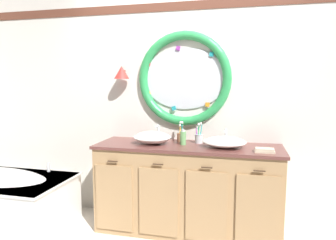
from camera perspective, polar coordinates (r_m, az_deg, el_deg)
name	(u,v)px	position (r m, az deg, el deg)	size (l,w,h in m)	color
back_wall_assembly	(187,101)	(3.38, 3.61, 3.52)	(6.40, 0.26, 2.60)	silver
vanity_counter	(187,188)	(3.24, 3.59, -12.44)	(1.86, 0.61, 0.90)	tan
sink_basin_left	(152,137)	(3.16, -2.94, -3.24)	(0.38, 0.38, 0.13)	white
sink_basin_right	(224,142)	(3.04, 10.36, -4.01)	(0.42, 0.42, 0.11)	white
faucet_set_left	(158,134)	(3.38, -1.83, -2.57)	(0.22, 0.14, 0.17)	silver
faucet_set_right	(226,137)	(3.26, 10.60, -3.13)	(0.21, 0.15, 0.15)	silver
toothbrush_holder_left	(181,137)	(3.28, 2.35, -3.08)	(0.09, 0.09, 0.22)	#996647
toothbrush_holder_right	(199,138)	(3.21, 5.69, -3.27)	(0.09, 0.09, 0.22)	silver
soap_dispenser	(183,138)	(3.12, 2.79, -3.29)	(0.06, 0.07, 0.16)	#6BAD66
folded_hand_towel	(265,150)	(2.92, 17.40, -5.38)	(0.18, 0.10, 0.04)	beige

